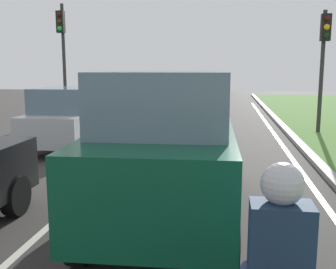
{
  "coord_description": "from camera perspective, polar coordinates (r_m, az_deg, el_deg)",
  "views": [
    {
      "loc": [
        1.87,
        2.68,
        2.33
      ],
      "look_at": [
        0.89,
        9.4,
        1.2
      ],
      "focal_mm": 42.94,
      "sensor_mm": 36.0,
      "label": 1
    }
  ],
  "objects": [
    {
      "name": "rider_person",
      "position": [
        2.81,
        15.55,
        -14.83
      ],
      "size": [
        0.5,
        0.4,
        1.16
      ],
      "rotation": [
        0.0,
        0.0,
        0.0
      ],
      "color": "#192D47",
      "rests_on": "ground"
    },
    {
      "name": "curb_right",
      "position": [
        11.76,
        19.02,
        -2.21
      ],
      "size": [
        0.24,
        48.0,
        0.12
      ],
      "primitive_type": "cube",
      "color": "#9E9B93",
      "rests_on": "ground"
    },
    {
      "name": "traffic_light_near_right",
      "position": [
        15.07,
        21.25,
        11.18
      ],
      "size": [
        0.32,
        0.5,
        4.28
      ],
      "color": "#2D2D2D",
      "rests_on": "ground"
    },
    {
      "name": "lane_line_center",
      "position": [
        11.84,
        -4.46,
        -1.92
      ],
      "size": [
        0.12,
        32.0,
        0.01
      ],
      "primitive_type": "cube",
      "color": "silver",
      "rests_on": "ground"
    },
    {
      "name": "traffic_light_overhead_left",
      "position": [
        18.07,
        -14.78,
        12.37
      ],
      "size": [
        0.32,
        0.5,
        5.0
      ],
      "color": "#2D2D2D",
      "rests_on": "ground"
    },
    {
      "name": "ground_plane",
      "position": [
        11.71,
        -1.11,
        -2.04
      ],
      "size": [
        60.0,
        60.0,
        0.0
      ],
      "primitive_type": "plane",
      "color": "#383533"
    },
    {
      "name": "car_suv_ahead",
      "position": [
        6.02,
        -0.04,
        -1.7
      ],
      "size": [
        2.08,
        4.55,
        2.28
      ],
      "rotation": [
        0.0,
        0.0,
        0.03
      ],
      "color": "#0C472D",
      "rests_on": "ground"
    },
    {
      "name": "car_hatchback_far",
      "position": [
        11.97,
        -13.94,
        2.22
      ],
      "size": [
        1.79,
        3.73,
        1.78
      ],
      "rotation": [
        0.0,
        0.0,
        0.02
      ],
      "color": "#B7BABF",
      "rests_on": "ground"
    },
    {
      "name": "lane_line_right_edge",
      "position": [
        11.69,
        16.6,
        -2.44
      ],
      "size": [
        0.12,
        32.0,
        0.01
      ],
      "primitive_type": "cube",
      "color": "silver",
      "rests_on": "ground"
    }
  ]
}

